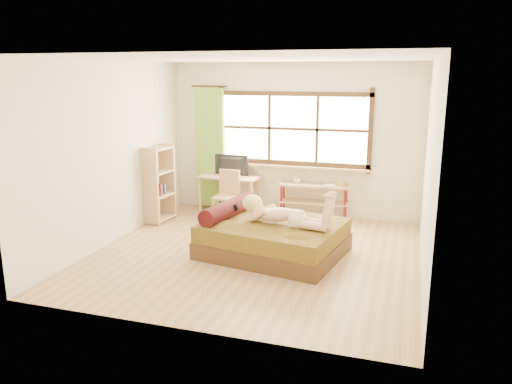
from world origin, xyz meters
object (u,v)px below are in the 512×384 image
(woman, at_px, (283,205))
(bed, at_px, (271,236))
(bookshelf, at_px, (159,184))
(kitten, at_px, (228,209))
(desk, at_px, (229,181))
(pipe_shelf, at_px, (314,193))
(chair, at_px, (228,192))

(woman, bearing_deg, bed, 173.44)
(bed, xyz_separation_m, bookshelf, (-2.28, 0.98, 0.41))
(bed, bearing_deg, kitten, -177.80)
(kitten, relative_size, desk, 0.25)
(pipe_shelf, bearing_deg, bed, -100.61)
(bed, distance_m, woman, 0.53)
(bed, relative_size, kitten, 7.49)
(kitten, xyz_separation_m, chair, (-0.53, 1.38, -0.10))
(bed, xyz_separation_m, chair, (-1.20, 1.47, 0.23))
(chair, bearing_deg, pipe_shelf, 22.33)
(bed, xyz_separation_m, kitten, (-0.67, 0.09, 0.32))
(desk, xyz_separation_m, bookshelf, (-0.97, -0.87, 0.07))
(woman, distance_m, chair, 2.09)
(bed, relative_size, bookshelf, 1.60)
(desk, distance_m, bookshelf, 1.30)
(desk, distance_m, chair, 0.40)
(bed, distance_m, bookshelf, 2.51)
(kitten, xyz_separation_m, pipe_shelf, (0.92, 1.87, -0.13))
(desk, height_order, bookshelf, bookshelf)
(bed, height_order, woman, woman)
(woman, xyz_separation_m, kitten, (-0.87, 0.15, -0.17))
(bookshelf, bearing_deg, pipe_shelf, 26.52)
(woman, bearing_deg, bookshelf, 167.26)
(kitten, bearing_deg, chair, 120.92)
(desk, bearing_deg, kitten, -66.56)
(bed, bearing_deg, desk, 135.32)
(chair, bearing_deg, kitten, -65.49)
(bed, xyz_separation_m, pipe_shelf, (0.24, 1.96, 0.19))
(woman, distance_m, pipe_shelf, 2.04)
(desk, bearing_deg, chair, -70.67)
(woman, height_order, chair, woman)
(kitten, bearing_deg, desk, 119.85)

